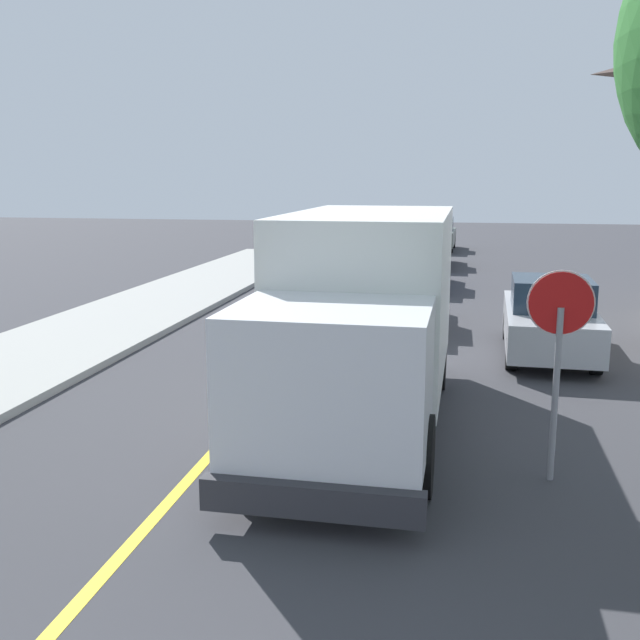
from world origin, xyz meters
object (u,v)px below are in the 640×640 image
parked_car_mid (417,264)px  parked_car_furthest (437,235)px  box_truck (364,309)px  stop_sign (559,335)px  parked_van_across (549,319)px  parked_car_near (395,293)px  parked_car_far (429,247)px

parked_car_mid → parked_car_furthest: same height
box_truck → stop_sign: size_ratio=2.72×
box_truck → parked_van_across: 6.02m
parked_van_across → stop_sign: stop_sign is taller
parked_van_across → parked_car_near: bearing=141.5°
parked_car_far → parked_van_across: 15.78m
box_truck → stop_sign: 3.16m
parked_car_furthest → parked_car_near: bearing=-91.4°
box_truck → parked_car_furthest: size_ratio=1.62×
parked_car_furthest → stop_sign: 29.24m
box_truck → parked_car_far: box_truck is taller
stop_sign → parked_car_near: bearing=106.3°
parked_car_near → parked_van_across: (3.50, -2.79, 0.00)m
box_truck → parked_car_mid: size_ratio=1.62×
box_truck → stop_sign: bearing=-34.4°
box_truck → parked_car_near: 7.78m
parked_car_mid → parked_van_across: bearing=-70.6°
parked_car_near → parked_van_across: same height
box_truck → parked_car_mid: 14.36m
parked_car_near → parked_car_mid: bearing=88.3°
parked_car_mid → parked_car_near: bearing=-91.7°
parked_car_mid → parked_car_furthest: 13.03m
stop_sign → parked_car_furthest: bearing=94.5°
box_truck → parked_van_across: (3.33, 4.93, -0.97)m
parked_car_near → stop_sign: bearing=-73.7°
parked_car_far → parked_car_near: bearing=-91.7°
parked_car_mid → parked_car_far: size_ratio=1.01×
parked_car_near → parked_car_mid: (0.19, 6.61, 0.00)m
parked_car_furthest → parked_van_across: same height
box_truck → parked_car_near: box_truck is taller
parked_car_mid → box_truck: bearing=-90.1°
parked_car_near → stop_sign: stop_sign is taller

